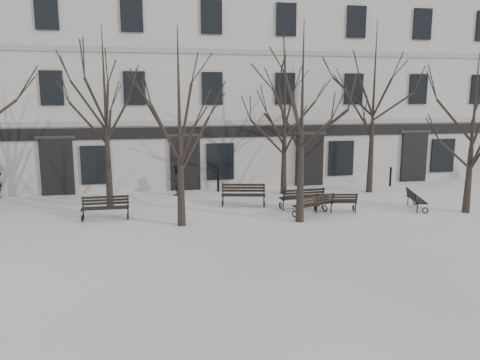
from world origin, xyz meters
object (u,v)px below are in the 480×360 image
object	(u,v)px
tree_1	(179,104)
bench_2	(336,201)
bench_0	(105,207)
bench_1	(314,204)
bench_5	(415,199)
tree_2	(302,98)
bench_4	(302,197)
bench_3	(243,194)
tree_3	(474,115)

from	to	relation	value
tree_1	bench_2	world-z (taller)	tree_1
bench_0	bench_1	size ratio (longest dim) A/B	0.98
bench_5	bench_2	bearing A→B (deg)	106.12
tree_2	tree_1	bearing A→B (deg)	175.51
bench_2	tree_1	bearing A→B (deg)	17.21
bench_5	bench_4	bearing A→B (deg)	96.21
tree_1	bench_3	xyz separation A→B (m)	(3.06, 2.79, -4.17)
bench_2	bench_4	bearing A→B (deg)	-25.49
bench_1	bench_3	bearing A→B (deg)	-64.95
tree_2	bench_5	xyz separation A→B (m)	(5.77, 1.03, -4.46)
tree_1	bench_4	size ratio (longest dim) A/B	3.82
tree_2	bench_0	distance (m)	9.09
tree_1	bench_0	size ratio (longest dim) A/B	3.98
tree_2	bench_0	world-z (taller)	tree_2
bench_3	bench_2	bearing A→B (deg)	-16.40
tree_2	bench_3	xyz separation A→B (m)	(-1.66, 3.16, -4.37)
bench_0	bench_3	size ratio (longest dim) A/B	0.90
tree_2	bench_1	bearing A→B (deg)	41.04
bench_5	tree_2	bearing A→B (deg)	117.60
tree_2	bench_0	bearing A→B (deg)	166.01
tree_2	bench_4	xyz separation A→B (m)	(0.78, 2.03, -4.39)
tree_1	tree_3	distance (m)	12.34
tree_3	bench_2	world-z (taller)	tree_3
bench_0	bench_2	world-z (taller)	bench_0
bench_5	tree_1	bearing A→B (deg)	111.06
tree_1	bench_4	distance (m)	7.10
tree_2	bench_4	distance (m)	4.90
bench_0	tree_2	bearing A→B (deg)	-13.66
bench_3	bench_4	distance (m)	2.69
bench_1	tree_3	bearing A→B (deg)	150.99
bench_0	bench_1	xyz separation A→B (m)	(8.63, -1.13, -0.01)
bench_5	bench_1	bearing A→B (deg)	110.24
bench_0	bench_1	distance (m)	8.70
tree_3	bench_5	distance (m)	4.30
tree_1	bench_1	distance (m)	7.05
tree_3	bench_0	xyz separation A→B (m)	(-15.32, 1.90, -3.71)
tree_3	bench_1	distance (m)	7.69
bench_3	tree_3	bearing A→B (deg)	-6.06
tree_2	bench_5	distance (m)	7.37
tree_3	bench_2	bearing A→B (deg)	168.87
bench_1	bench_2	world-z (taller)	bench_1
tree_2	bench_5	size ratio (longest dim) A/B	4.41
tree_2	bench_4	world-z (taller)	tree_2
bench_2	bench_1	bearing A→B (deg)	27.36
bench_4	bench_5	bearing A→B (deg)	166.16
bench_0	bench_4	distance (m)	8.49
tree_2	bench_3	size ratio (longest dim) A/B	3.74
tree_1	bench_2	distance (m)	7.98
tree_1	tree_2	bearing A→B (deg)	-4.49
bench_0	bench_2	bearing A→B (deg)	-4.38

